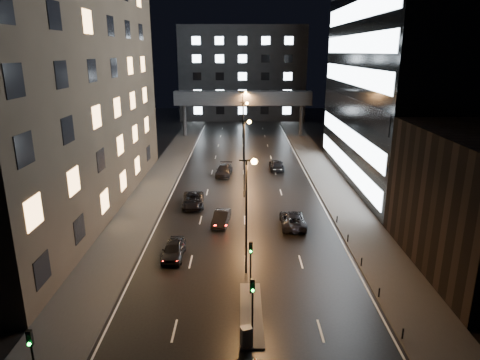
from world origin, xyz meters
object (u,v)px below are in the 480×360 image
(car_away_c, at_px, (193,200))
(car_away_b, at_px, (221,218))
(car_away_d, at_px, (224,170))
(car_toward_a, at_px, (293,220))
(utility_cabinet, at_px, (246,336))
(car_toward_b, at_px, (277,165))
(car_away_a, at_px, (174,249))

(car_away_c, bearing_deg, car_away_b, -61.51)
(car_away_d, xyz_separation_m, car_toward_a, (8.22, -20.07, -0.02))
(utility_cabinet, bearing_deg, car_toward_b, 63.17)
(car_away_c, relative_size, car_toward_b, 1.01)
(car_away_a, distance_m, car_away_d, 27.68)
(car_away_c, height_order, car_toward_b, car_toward_b)
(car_away_b, distance_m, car_away_c, 6.88)
(car_toward_a, bearing_deg, car_away_c, -28.47)
(car_away_d, height_order, car_toward_b, car_toward_b)
(car_away_a, bearing_deg, car_toward_b, 69.37)
(car_away_a, relative_size, utility_cabinet, 3.48)
(car_toward_a, xyz_separation_m, car_toward_b, (0.13, 23.26, 0.02))
(car_away_a, distance_m, utility_cabinet, 14.20)
(car_toward_b, relative_size, utility_cabinet, 4.06)
(car_away_d, bearing_deg, car_toward_a, -62.47)
(car_away_d, relative_size, car_toward_b, 0.99)
(car_away_c, distance_m, utility_cabinet, 27.06)
(car_away_c, bearing_deg, car_toward_a, -33.20)
(car_away_b, xyz_separation_m, car_toward_a, (7.80, -0.58, 0.03))
(car_toward_b, bearing_deg, car_away_d, 21.53)
(car_away_c, xyz_separation_m, car_toward_b, (11.65, 16.90, 0.02))
(car_away_a, relative_size, car_away_b, 1.04)
(car_toward_a, height_order, utility_cabinet, car_toward_a)
(utility_cabinet, bearing_deg, car_away_c, 83.61)
(car_away_c, xyz_separation_m, utility_cabinet, (6.22, -26.34, 0.05))
(car_away_d, distance_m, utility_cabinet, 40.15)
(car_toward_a, bearing_deg, car_away_d, -67.29)
(car_away_a, height_order, car_toward_a, car_away_a)
(car_away_b, height_order, utility_cabinet, utility_cabinet)
(car_away_b, xyz_separation_m, car_toward_b, (7.92, 22.68, 0.06))
(car_toward_a, bearing_deg, utility_cabinet, 75.57)
(car_away_b, relative_size, car_toward_b, 0.82)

